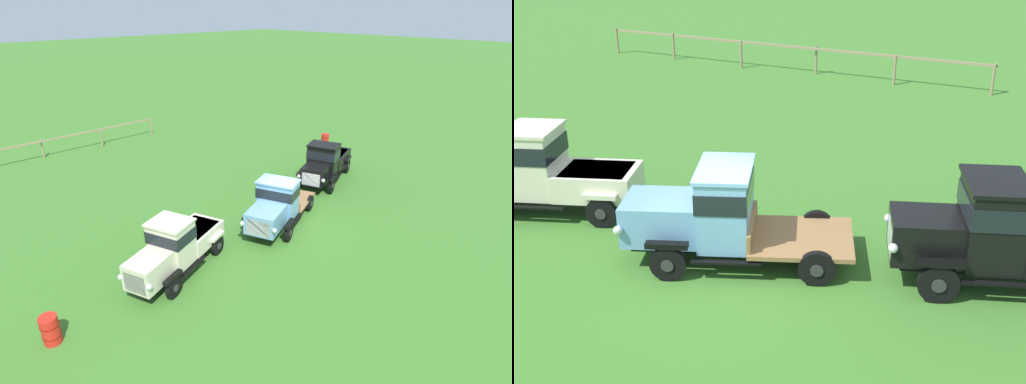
# 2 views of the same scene
# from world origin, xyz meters

# --- Properties ---
(ground_plane) EXTENTS (240.00, 240.00, 0.00)m
(ground_plane) POSITION_xyz_m (0.00, 0.00, 0.00)
(ground_plane) COLOR #3D7528
(paddock_fence) EXTENTS (19.29, 0.60, 1.31)m
(paddock_fence) POSITION_xyz_m (-6.48, 16.95, 0.96)
(paddock_fence) COLOR #997F60
(paddock_fence) RESTS_ON ground
(vintage_truck_foreground_near) EXTENTS (4.85, 2.98, 2.24)m
(vintage_truck_foreground_near) POSITION_xyz_m (-5.55, 0.59, 1.11)
(vintage_truck_foreground_near) COLOR black
(vintage_truck_foreground_near) RESTS_ON ground
(vintage_truck_second_in_line) EXTENTS (5.30, 3.50, 2.19)m
(vintage_truck_second_in_line) POSITION_xyz_m (-0.44, 0.30, 1.11)
(vintage_truck_second_in_line) COLOR black
(vintage_truck_second_in_line) RESTS_ON ground
(vintage_truck_midrow_center) EXTENTS (5.37, 3.26, 2.30)m
(vintage_truck_midrow_center) POSITION_xyz_m (5.45, 2.01, 1.13)
(vintage_truck_midrow_center) COLOR black
(vintage_truck_midrow_center) RESTS_ON ground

